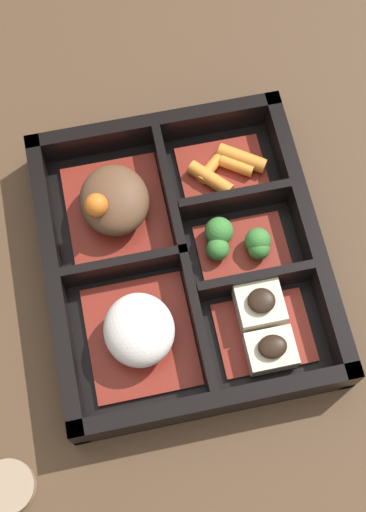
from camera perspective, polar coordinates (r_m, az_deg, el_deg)
name	(u,v)px	position (r m, az deg, el deg)	size (l,w,h in m)	color
ground_plane	(183,266)	(0.67, 0.00, -0.78)	(3.00, 3.00, 0.00)	#4C3523
bento_base	(183,264)	(0.66, 0.00, -0.63)	(0.28, 0.25, 0.01)	black
bento_rim	(186,256)	(0.65, 0.25, -0.03)	(0.28, 0.25, 0.04)	black
bowl_rice	(139,332)	(0.62, -3.50, -6.06)	(0.11, 0.09, 0.05)	maroon
bowl_stew	(114,203)	(0.66, -5.54, 4.28)	(0.11, 0.09, 0.06)	maroon
bowl_tofu	(264,327)	(0.63, 6.53, -5.68)	(0.08, 0.08, 0.04)	maroon
bowl_greens	(238,243)	(0.65, 4.42, 1.06)	(0.06, 0.08, 0.03)	maroon
bowl_carrots	(224,168)	(0.69, 3.32, 7.01)	(0.06, 0.08, 0.02)	maroon
sauce_dish	(8,487)	(0.64, -13.81, -17.50)	(0.04, 0.04, 0.01)	gray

